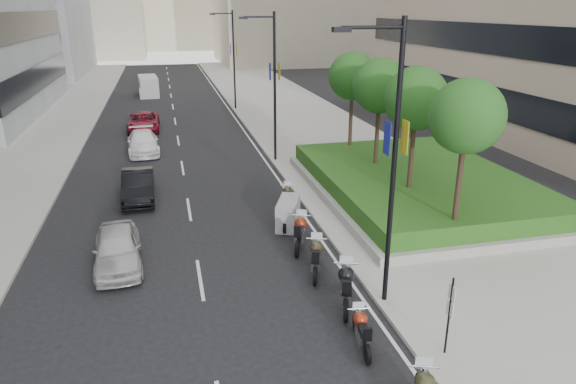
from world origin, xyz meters
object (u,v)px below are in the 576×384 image
object	(u,v)px
parking_sign	(449,312)
motorcycle_1	(362,330)
lamp_post_0	(390,155)
motorcycle_4	(300,232)
motorcycle_6	(287,198)
car_d	(144,122)
motorcycle_5	(288,213)
delivery_van	(148,87)
motorcycle_2	(346,287)
lamp_post_2	(232,55)
motorcycle_3	(316,258)
car_c	(143,142)
car_b	(138,186)
car_a	(117,248)
lamp_post_1	(272,81)

from	to	relation	value
parking_sign	motorcycle_1	distance (m)	2.50
lamp_post_0	motorcycle_4	distance (m)	6.66
motorcycle_6	car_d	world-z (taller)	car_d
motorcycle_5	delivery_van	distance (m)	39.03
motorcycle_2	lamp_post_0	bearing A→B (deg)	-81.84
lamp_post_2	motorcycle_3	world-z (taller)	lamp_post_2
lamp_post_2	motorcycle_2	distance (m)	35.08
lamp_post_0	car_c	world-z (taller)	lamp_post_0
motorcycle_4	lamp_post_0	bearing A→B (deg)	-141.07
motorcycle_6	car_d	bearing A→B (deg)	37.52
motorcycle_1	car_b	bearing A→B (deg)	33.34
parking_sign	motorcycle_3	bearing A→B (deg)	111.02
motorcycle_2	delivery_van	size ratio (longest dim) A/B	0.47
motorcycle_5	car_d	distance (m)	21.97
motorcycle_3	motorcycle_6	size ratio (longest dim) A/B	1.10
motorcycle_3	motorcycle_5	size ratio (longest dim) A/B	1.01
motorcycle_4	motorcycle_5	xyz separation A→B (m)	(0.03, 2.15, -0.01)
motorcycle_1	car_d	world-z (taller)	car_d
motorcycle_6	car_c	size ratio (longest dim) A/B	0.42
motorcycle_3	motorcycle_4	size ratio (longest dim) A/B	0.99
motorcycle_5	car_d	bearing A→B (deg)	39.54
motorcycle_2	car_b	bearing A→B (deg)	49.09
delivery_van	motorcycle_3	bearing A→B (deg)	-85.73
parking_sign	car_b	world-z (taller)	parking_sign
lamp_post_2	motorcycle_6	xyz separation A→B (m)	(-1.00, -25.99, -4.51)
parking_sign	car_a	world-z (taller)	parking_sign
lamp_post_0	car_d	xyz separation A→B (m)	(-8.12, 27.83, -4.35)
motorcycle_4	car_b	world-z (taller)	car_b
lamp_post_0	motorcycle_6	world-z (taller)	lamp_post_0
motorcycle_3	car_b	distance (m)	11.55
motorcycle_1	lamp_post_1	bearing A→B (deg)	3.84
lamp_post_1	motorcycle_1	xyz separation A→B (m)	(-1.43, -18.98, -4.54)
motorcycle_4	motorcycle_1	bearing A→B (deg)	-157.91
lamp_post_0	car_a	world-z (taller)	lamp_post_0
car_c	delivery_van	size ratio (longest dim) A/B	0.94
car_a	car_b	xyz separation A→B (m)	(0.52, 7.25, 0.01)
lamp_post_1	car_d	size ratio (longest dim) A/B	1.75
lamp_post_0	car_a	xyz separation A→B (m)	(-8.53, 4.76, -4.35)
lamp_post_2	motorcycle_3	size ratio (longest dim) A/B	4.03
motorcycle_2	motorcycle_6	size ratio (longest dim) A/B	1.18
parking_sign	motorcycle_2	xyz separation A→B (m)	(-1.78, 3.21, -0.79)
motorcycle_3	car_b	xyz separation A→B (m)	(-6.55, 9.51, 0.11)
lamp_post_0	lamp_post_1	distance (m)	17.00
car_a	delivery_van	size ratio (longest dim) A/B	0.82
lamp_post_1	motorcycle_5	world-z (taller)	lamp_post_1
lamp_post_0	parking_sign	world-z (taller)	lamp_post_0
lamp_post_2	car_b	distance (m)	24.73
parking_sign	motorcycle_1	world-z (taller)	parking_sign
car_c	motorcycle_4	bearing A→B (deg)	-71.84
motorcycle_6	car_a	bearing A→B (deg)	136.18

